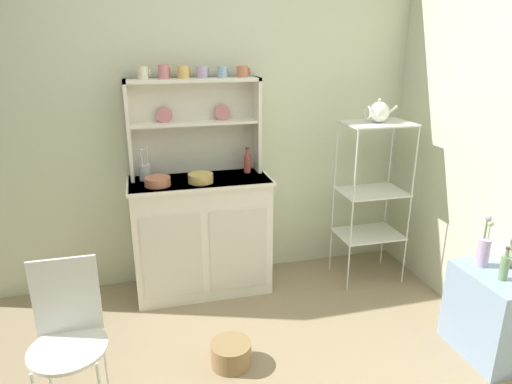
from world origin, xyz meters
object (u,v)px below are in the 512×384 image
at_px(hutch_shelf_unit, 194,119).
at_px(oil_bottle, 504,267).
at_px(side_shelf_blue, 488,315).
at_px(wire_chair, 68,329).
at_px(flower_vase, 484,249).
at_px(bowl_mixing_large, 158,181).
at_px(porcelain_teapot, 379,112).
at_px(floor_basket, 231,354).
at_px(utensil_jar, 145,172).
at_px(jam_bottle, 247,163).
at_px(cup_cream_0, 143,73).
at_px(bakers_rack, 373,183).
at_px(hutch_cabinet, 202,234).

xyz_separation_m(hutch_shelf_unit, oil_bottle, (1.53, -1.39, -0.66)).
bearing_deg(side_shelf_blue, wire_chair, 177.72).
bearing_deg(flower_vase, bowl_mixing_large, 151.67).
xyz_separation_m(wire_chair, porcelain_teapot, (2.07, 0.94, 0.80)).
bearing_deg(porcelain_teapot, floor_basket, -149.00).
relative_size(side_shelf_blue, oil_bottle, 2.66).
relative_size(wire_chair, utensil_jar, 3.47).
relative_size(wire_chair, jam_bottle, 4.51).
xyz_separation_m(side_shelf_blue, wire_chair, (-2.31, 0.09, 0.25)).
bearing_deg(bowl_mixing_large, utensil_jar, 117.16).
relative_size(hutch_shelf_unit, floor_basket, 3.91).
bearing_deg(hutch_shelf_unit, utensil_jar, -167.02).
relative_size(hutch_shelf_unit, flower_vase, 2.92).
xyz_separation_m(bowl_mixing_large, porcelain_teapot, (1.58, -0.07, 0.42)).
height_order(jam_bottle, oil_bottle, jam_bottle).
distance_m(hutch_shelf_unit, floor_basket, 1.60).
bearing_deg(cup_cream_0, jam_bottle, -2.95).
height_order(bakers_rack, side_shelf_blue, bakers_rack).
distance_m(hutch_shelf_unit, wire_chair, 1.66).
distance_m(hutch_cabinet, floor_basket, 0.97).
xyz_separation_m(side_shelf_blue, utensil_jar, (-1.90, 1.25, 0.67)).
bearing_deg(oil_bottle, bakers_rack, 102.74).
xyz_separation_m(hutch_cabinet, hutch_shelf_unit, (-0.00, 0.16, 0.83)).
xyz_separation_m(bakers_rack, oil_bottle, (0.24, -1.08, -0.17)).
relative_size(hutch_cabinet, oil_bottle, 5.02).
relative_size(side_shelf_blue, floor_basket, 2.22).
bearing_deg(floor_basket, hutch_shelf_unit, 91.68).
relative_size(side_shelf_blue, cup_cream_0, 6.23).
relative_size(floor_basket, utensil_jar, 0.98).
bearing_deg(side_shelf_blue, cup_cream_0, 145.05).
height_order(wire_chair, porcelain_teapot, porcelain_teapot).
height_order(bowl_mixing_large, oil_bottle, bowl_mixing_large).
bearing_deg(hutch_shelf_unit, cup_cream_0, -172.92).
bearing_deg(oil_bottle, porcelain_teapot, 102.82).
bearing_deg(bakers_rack, utensil_jar, 172.44).
height_order(cup_cream_0, jam_bottle, cup_cream_0).
height_order(utensil_jar, oil_bottle, utensil_jar).
distance_m(bakers_rack, porcelain_teapot, 0.54).
bearing_deg(wire_chair, bowl_mixing_large, 55.26).
distance_m(hutch_cabinet, flower_vase, 1.87).
xyz_separation_m(jam_bottle, oil_bottle, (1.16, -1.31, -0.34)).
relative_size(hutch_shelf_unit, cup_cream_0, 10.96).
height_order(hutch_shelf_unit, bowl_mixing_large, hutch_shelf_unit).
height_order(porcelain_teapot, oil_bottle, porcelain_teapot).
bearing_deg(utensil_jar, wire_chair, -109.59).
xyz_separation_m(bakers_rack, flower_vase, (0.25, -0.91, -0.14)).
xyz_separation_m(jam_bottle, porcelain_teapot, (0.91, -0.23, 0.37)).
relative_size(bowl_mixing_large, porcelain_teapot, 0.73).
relative_size(hutch_cabinet, floor_basket, 4.20).
bearing_deg(floor_basket, flower_vase, -6.16).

